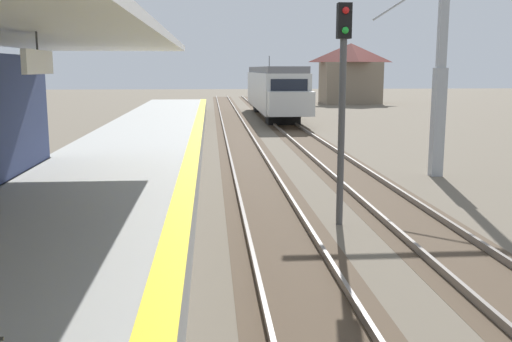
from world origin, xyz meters
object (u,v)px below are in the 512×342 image
Objects in this scene: catenary_pylon_far_side at (432,72)px; rail_signal_post at (342,92)px; approaching_train at (274,89)px; distant_trackside_house at (350,72)px.

rail_signal_post is at bearing -125.79° from catenary_pylon_far_side.
rail_signal_post is at bearing -93.31° from approaching_train.
distant_trackside_house is (10.17, 17.93, 1.16)m from approaching_train.
distant_trackside_house is at bearing 76.42° from rail_signal_post.
catenary_pylon_far_side is at bearing -99.81° from distant_trackside_house.
rail_signal_post is 7.69m from catenary_pylon_far_side.
catenary_pylon_far_side reaches higher than distant_trackside_house.
approaching_train is 25.77m from catenary_pylon_far_side.
catenary_pylon_far_side is (2.65, -25.59, 1.43)m from approaching_train.
rail_signal_post reaches higher than approaching_train.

